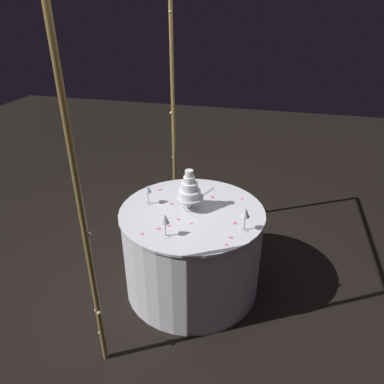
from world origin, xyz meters
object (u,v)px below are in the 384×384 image
main_table (192,249)px  wine_glass_1 (165,220)px  wine_glass_0 (147,190)px  cake_knife (203,195)px  tiered_cake (189,190)px  wine_glass_2 (245,213)px  decorative_arch (138,122)px

main_table → wine_glass_1: (-0.38, 0.09, 0.51)m
wine_glass_0 → wine_glass_1: size_ratio=0.93×
wine_glass_1 → cake_knife: wine_glass_1 is taller
cake_knife → tiered_cake: bearing=168.1°
main_table → cake_knife: 0.47m
wine_glass_2 → cake_knife: (0.44, 0.40, -0.13)m
main_table → wine_glass_0: bearing=87.5°
wine_glass_2 → main_table: bearing=68.1°
wine_glass_1 → wine_glass_2: wine_glass_2 is taller
cake_knife → main_table: bearing=175.1°
main_table → wine_glass_0: wine_glass_0 is taller
decorative_arch → wine_glass_2: size_ratio=12.31×
cake_knife → wine_glass_2: bearing=-137.6°
main_table → wine_glass_2: size_ratio=6.24×
decorative_arch → wine_glass_0: size_ratio=13.74×
tiered_cake → wine_glass_0: size_ratio=2.02×
decorative_arch → wine_glass_1: size_ratio=12.75×
wine_glass_2 → wine_glass_0: bearing=76.7°
wine_glass_1 → wine_glass_2: bearing=-68.0°
tiered_cake → cake_knife: tiered_cake is taller
cake_knife → wine_glass_1: bearing=169.9°
main_table → wine_glass_2: wine_glass_2 is taller
wine_glass_0 → wine_glass_2: size_ratio=0.90×
main_table → decorative_arch: bearing=89.8°
tiered_cake → cake_knife: size_ratio=1.18×
main_table → wine_glass_0: size_ratio=6.96×
decorative_arch → cake_knife: decorative_arch is taller
tiered_cake → cake_knife: (0.24, -0.05, -0.16)m
wine_glass_1 → cake_knife: 0.67m
decorative_arch → wine_glass_1: (-0.38, -0.31, -0.54)m
wine_glass_2 → cake_knife: 0.61m
tiered_cake → wine_glass_1: 0.41m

